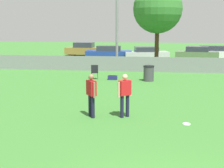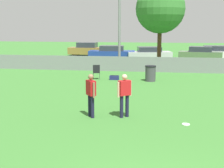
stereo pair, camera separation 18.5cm
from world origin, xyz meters
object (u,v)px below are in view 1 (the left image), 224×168
Objects in this scene: player_thrower_red at (125,92)px; gear_bag_sideline at (113,78)px; frisbee_disc at (186,124)px; parked_car_olive at (197,53)px; tree_near_pole at (158,9)px; parked_car_blue at (109,53)px; trash_bin at (149,73)px; parked_car_silver at (146,53)px; player_defender_red at (91,92)px; parked_car_white at (212,53)px; folding_chair_sideline at (95,71)px; parked_car_tan at (84,49)px.

player_thrower_red reaches higher than gear_bag_sideline.
parked_car_olive is (2.87, 20.89, 0.65)m from frisbee_disc.
parked_car_blue is (-4.73, 6.29, -3.91)m from tree_near_pole.
trash_bin is 12.06m from parked_car_silver.
parked_car_white is at bearing 123.45° from player_defender_red.
player_defender_red is at bearing -107.68° from parked_car_white.
player_defender_red is 2.81× the size of gear_bag_sideline.
parked_car_olive is (4.38, 12.52, 0.19)m from trash_bin.
parked_car_white is (5.52, 7.80, -3.90)m from tree_near_pole.
frisbee_disc is (1.06, -14.22, -4.57)m from tree_near_pole.
parked_car_white is at bearing 58.71° from gear_bag_sideline.
parked_car_olive is at bearing -142.10° from parked_car_white.
parked_car_blue reaches higher than gear_bag_sideline.
player_thrower_red reaches higher than folding_chair_sideline.
parked_car_tan is at bearing -86.12° from folding_chair_sideline.
parked_car_blue reaches higher than trash_bin.
tree_near_pole is at bearing 46.60° from player_thrower_red.
parked_car_silver is 6.72m from parked_car_white.
parked_car_silver is at bearing -23.66° from parked_car_tan.
gear_bag_sideline is (-0.38, 8.16, -0.79)m from player_defender_red.
trash_bin is at bearing -94.32° from tree_near_pole.
parked_car_olive is at bearing -11.65° from parked_car_tan.
parked_car_olive is at bearing 70.73° from trash_bin.
player_defender_red reaches higher than parked_car_blue.
parked_car_blue reaches higher than folding_chair_sideline.
gear_bag_sideline is at bearing 145.96° from player_defender_red.
parked_car_tan is (-7.62, 15.44, 0.25)m from trash_bin.
player_thrower_red is at bearing 165.58° from frisbee_disc.
parked_car_silver is at bearing 139.60° from player_defender_red.
parked_car_olive is 1.95m from parked_car_white.
trash_bin is at bearing 165.64° from folding_chair_sideline.
parked_car_silver is at bearing -164.31° from parked_car_olive.
trash_bin is 14.91m from parked_car_white.
tree_near_pole reaches higher than frisbee_disc.
parked_car_tan reaches higher than parked_car_blue.
frisbee_disc is at bearing -85.72° from tree_near_pole.
player_thrower_red is 20.95m from parked_car_olive.
player_thrower_red is at bearing 61.62° from player_defender_red.
parked_car_tan is at bearing 174.69° from parked_car_white.
parked_car_white is at bearing 34.06° from player_thrower_red.
frisbee_disc is at bearing -79.80° from trash_bin.
player_thrower_red is at bearing -93.73° from parked_car_olive.
frisbee_disc is at bearing -66.34° from gear_bag_sideline.
tree_near_pole reaches higher than parked_car_blue.
player_defender_red reaches higher than trash_bin.
player_defender_red is 5.92× the size of frisbee_disc.
player_thrower_red is at bearing -94.83° from trash_bin.
player_defender_red is at bearing -87.40° from parked_car_blue.
parked_car_olive is at bearing 59.44° from tree_near_pole.
parked_car_tan is (-5.76, 23.43, -0.20)m from player_defender_red.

